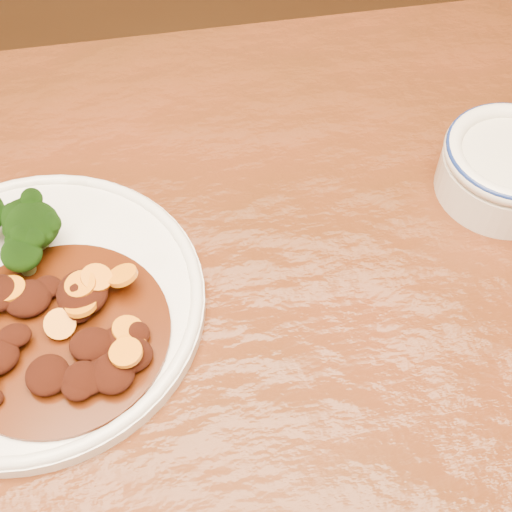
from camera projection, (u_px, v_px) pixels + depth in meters
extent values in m
cube|color=#5E2510|center=(229.00, 364.00, 0.62)|extent=(1.53, 0.94, 0.04)
cylinder|color=white|center=(34.00, 307.00, 0.63)|extent=(0.30, 0.30, 0.01)
torus|color=white|center=(32.00, 302.00, 0.62)|extent=(0.30, 0.30, 0.01)
cylinder|color=olive|center=(31.00, 234.00, 0.66)|extent=(0.01, 0.01, 0.02)
ellipsoid|color=black|center=(24.00, 219.00, 0.64)|extent=(0.04, 0.04, 0.03)
cylinder|color=olive|center=(28.00, 267.00, 0.63)|extent=(0.01, 0.01, 0.02)
ellipsoid|color=black|center=(22.00, 253.00, 0.62)|extent=(0.04, 0.04, 0.03)
cylinder|color=olive|center=(39.00, 242.00, 0.65)|extent=(0.01, 0.01, 0.02)
ellipsoid|color=black|center=(33.00, 225.00, 0.63)|extent=(0.05, 0.05, 0.04)
cylinder|color=#441607|center=(60.00, 335.00, 0.60)|extent=(0.19, 0.19, 0.00)
ellipsoid|color=black|center=(135.00, 334.00, 0.59)|extent=(0.02, 0.02, 0.01)
ellipsoid|color=black|center=(79.00, 384.00, 0.56)|extent=(0.03, 0.03, 0.01)
ellipsoid|color=black|center=(48.00, 375.00, 0.57)|extent=(0.04, 0.04, 0.02)
ellipsoid|color=black|center=(92.00, 344.00, 0.58)|extent=(0.04, 0.03, 0.02)
ellipsoid|color=black|center=(28.00, 299.00, 0.61)|extent=(0.04, 0.04, 0.02)
ellipsoid|color=black|center=(103.00, 363.00, 0.58)|extent=(0.02, 0.03, 0.01)
ellipsoid|color=black|center=(82.00, 378.00, 0.56)|extent=(0.03, 0.03, 0.02)
ellipsoid|color=black|center=(15.00, 336.00, 0.58)|extent=(0.03, 0.02, 0.01)
ellipsoid|color=black|center=(125.00, 359.00, 0.58)|extent=(0.03, 0.03, 0.02)
ellipsoid|color=black|center=(47.00, 287.00, 0.62)|extent=(0.03, 0.02, 0.01)
ellipsoid|color=black|center=(117.00, 338.00, 0.59)|extent=(0.02, 0.02, 0.01)
ellipsoid|color=black|center=(129.00, 355.00, 0.58)|extent=(0.04, 0.03, 0.02)
ellipsoid|color=black|center=(78.00, 310.00, 0.60)|extent=(0.03, 0.03, 0.01)
ellipsoid|color=black|center=(82.00, 293.00, 0.61)|extent=(0.04, 0.05, 0.02)
ellipsoid|color=black|center=(87.00, 379.00, 0.56)|extent=(0.03, 0.03, 0.02)
ellipsoid|color=black|center=(113.00, 373.00, 0.57)|extent=(0.04, 0.04, 0.02)
cylinder|color=orange|center=(97.00, 278.00, 0.61)|extent=(0.04, 0.04, 0.01)
cylinder|color=orange|center=(10.00, 289.00, 0.61)|extent=(0.03, 0.03, 0.01)
cylinder|color=orange|center=(81.00, 285.00, 0.60)|extent=(0.03, 0.03, 0.01)
cylinder|color=orange|center=(123.00, 275.00, 0.61)|extent=(0.03, 0.03, 0.02)
cylinder|color=orange|center=(126.00, 353.00, 0.56)|extent=(0.03, 0.03, 0.01)
cylinder|color=orange|center=(60.00, 324.00, 0.59)|extent=(0.04, 0.04, 0.02)
cylinder|color=orange|center=(128.00, 330.00, 0.59)|extent=(0.03, 0.03, 0.01)
cylinder|color=orange|center=(81.00, 306.00, 0.60)|extent=(0.04, 0.04, 0.02)
cylinder|color=orange|center=(131.00, 347.00, 0.58)|extent=(0.04, 0.04, 0.01)
cylinder|color=silver|center=(505.00, 175.00, 0.70)|extent=(0.13, 0.13, 0.04)
cylinder|color=silver|center=(512.00, 157.00, 0.68)|extent=(0.10, 0.10, 0.01)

